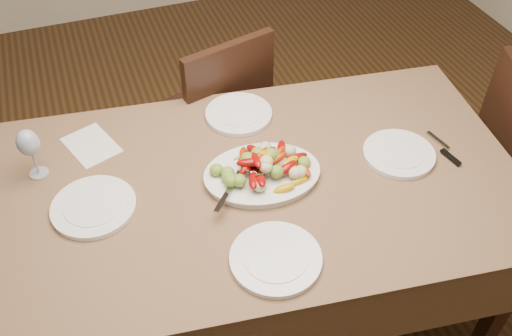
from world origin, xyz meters
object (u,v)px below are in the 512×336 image
(serving_platter, at_px, (262,175))
(plate_far, at_px, (239,114))
(chair_far, at_px, (210,115))
(wine_glass, at_px, (31,152))
(plate_near, at_px, (276,259))
(dining_table, at_px, (256,249))
(plate_right, at_px, (399,154))
(plate_left, at_px, (94,207))

(serving_platter, height_order, plate_far, serving_platter)
(chair_far, xyz_separation_m, plate_far, (0.02, -0.39, 0.29))
(chair_far, relative_size, wine_glass, 4.64)
(wine_glass, bearing_deg, chair_far, 31.85)
(plate_far, relative_size, plate_near, 0.93)
(dining_table, height_order, plate_right, plate_right)
(plate_left, bearing_deg, plate_right, -6.27)
(serving_platter, distance_m, plate_right, 0.50)
(chair_far, height_order, wine_glass, wine_glass)
(plate_left, height_order, plate_far, same)
(plate_left, bearing_deg, chair_far, 49.72)
(plate_left, xyz_separation_m, plate_far, (0.60, 0.30, 0.00))
(plate_far, bearing_deg, dining_table, -99.36)
(dining_table, bearing_deg, serving_platter, 14.74)
(serving_platter, relative_size, plate_right, 1.52)
(plate_near, bearing_deg, wine_glass, 135.36)
(plate_right, height_order, plate_near, same)
(dining_table, height_order, wine_glass, wine_glass)
(dining_table, height_order, chair_far, chair_far)
(chair_far, relative_size, plate_left, 3.44)
(chair_far, height_order, plate_left, chair_far)
(dining_table, relative_size, plate_right, 7.17)
(serving_platter, bearing_deg, plate_right, -7.11)
(dining_table, relative_size, plate_far, 7.12)
(dining_table, xyz_separation_m, plate_right, (0.53, -0.06, 0.39))
(serving_platter, relative_size, plate_near, 1.40)
(plate_right, height_order, wine_glass, wine_glass)
(plate_right, distance_m, plate_near, 0.65)
(chair_far, bearing_deg, dining_table, 71.95)
(dining_table, distance_m, chair_far, 0.76)
(chair_far, height_order, plate_near, chair_far)
(plate_near, bearing_deg, dining_table, 79.88)
(serving_platter, xyz_separation_m, plate_far, (0.03, 0.35, -0.00))
(plate_far, bearing_deg, wine_glass, -175.03)
(plate_far, bearing_deg, plate_right, -41.51)
(plate_left, bearing_deg, serving_platter, -5.52)
(serving_platter, height_order, plate_right, serving_platter)
(chair_far, xyz_separation_m, wine_glass, (-0.74, -0.46, 0.39))
(serving_platter, xyz_separation_m, plate_near, (-0.09, -0.34, -0.00))
(dining_table, distance_m, plate_near, 0.52)
(dining_table, height_order, plate_far, plate_far)
(serving_platter, bearing_deg, chair_far, 88.68)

